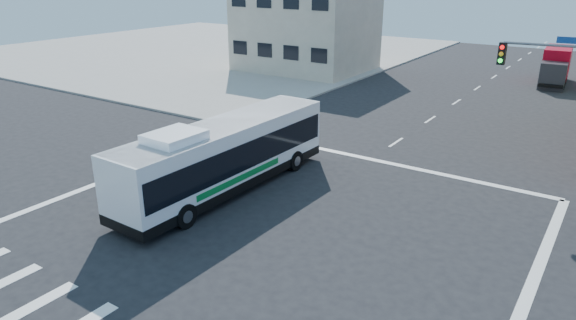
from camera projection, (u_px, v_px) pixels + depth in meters
The scene contains 5 objects.
ground at pixel (268, 228), 20.51m from camera, with size 120.00×120.00×0.00m, color black.
sidewalk_nw at pixel (208, 49), 66.00m from camera, with size 50.00×50.00×0.15m, color #99968E.
building_west at pixel (306, 30), 51.33m from camera, with size 12.06×10.06×8.00m.
transit_bus at pixel (226, 155), 23.48m from camera, with size 2.91×12.10×3.56m.
box_truck at pixel (556, 67), 45.72m from camera, with size 2.55×7.17×3.17m.
Camera 1 is at (10.84, -14.73, 9.70)m, focal length 32.00 mm.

